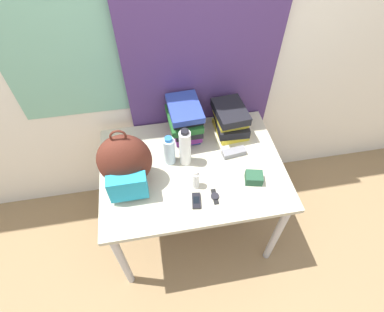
{
  "coord_description": "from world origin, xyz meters",
  "views": [
    {
      "loc": [
        -0.2,
        -0.71,
        2.25
      ],
      "look_at": [
        0.0,
        0.42,
        0.88
      ],
      "focal_mm": 28.0,
      "sensor_mm": 36.0,
      "label": 1
    }
  ],
  "objects_px": {
    "sports_bottle": "(185,147)",
    "cell_phone": "(196,201)",
    "book_stack_left": "(185,120)",
    "sunscreen_bottle": "(195,179)",
    "book_stack_center": "(231,119)",
    "backpack": "(125,163)",
    "wristwatch": "(215,196)",
    "water_bottle": "(169,151)",
    "sunglasses_case": "(234,152)",
    "camera_pouch": "(254,178)"
  },
  "relations": [
    {
      "from": "book_stack_center",
      "to": "sports_bottle",
      "type": "relative_size",
      "value": 0.99
    },
    {
      "from": "water_bottle",
      "to": "cell_phone",
      "type": "bearing_deg",
      "value": -71.18
    },
    {
      "from": "sports_bottle",
      "to": "sunscreen_bottle",
      "type": "xyz_separation_m",
      "value": [
        0.03,
        -0.19,
        -0.07
      ]
    },
    {
      "from": "backpack",
      "to": "sunglasses_case",
      "type": "relative_size",
      "value": 2.71
    },
    {
      "from": "book_stack_left",
      "to": "cell_phone",
      "type": "height_order",
      "value": "book_stack_left"
    },
    {
      "from": "sunglasses_case",
      "to": "camera_pouch",
      "type": "distance_m",
      "value": 0.23
    },
    {
      "from": "sunglasses_case",
      "to": "backpack",
      "type": "bearing_deg",
      "value": -171.59
    },
    {
      "from": "sports_bottle",
      "to": "book_stack_center",
      "type": "bearing_deg",
      "value": 32.41
    },
    {
      "from": "book_stack_left",
      "to": "book_stack_center",
      "type": "xyz_separation_m",
      "value": [
        0.3,
        -0.01,
        -0.04
      ]
    },
    {
      "from": "water_bottle",
      "to": "book_stack_left",
      "type": "bearing_deg",
      "value": 57.29
    },
    {
      "from": "cell_phone",
      "to": "camera_pouch",
      "type": "xyz_separation_m",
      "value": [
        0.36,
        0.08,
        0.02
      ]
    },
    {
      "from": "sports_bottle",
      "to": "backpack",
      "type": "bearing_deg",
      "value": -164.8
    },
    {
      "from": "backpack",
      "to": "sunscreen_bottle",
      "type": "bearing_deg",
      "value": -14.38
    },
    {
      "from": "sunscreen_bottle",
      "to": "wristwatch",
      "type": "bearing_deg",
      "value": -44.68
    },
    {
      "from": "sunscreen_bottle",
      "to": "backpack",
      "type": "bearing_deg",
      "value": 165.62
    },
    {
      "from": "backpack",
      "to": "book_stack_center",
      "type": "distance_m",
      "value": 0.76
    },
    {
      "from": "backpack",
      "to": "water_bottle",
      "type": "distance_m",
      "value": 0.29
    },
    {
      "from": "book_stack_center",
      "to": "cell_phone",
      "type": "xyz_separation_m",
      "value": [
        -0.33,
        -0.52,
        -0.09
      ]
    },
    {
      "from": "water_bottle",
      "to": "sports_bottle",
      "type": "xyz_separation_m",
      "value": [
        0.09,
        -0.02,
        0.03
      ]
    },
    {
      "from": "book_stack_center",
      "to": "backpack",
      "type": "bearing_deg",
      "value": -155.74
    },
    {
      "from": "sunscreen_bottle",
      "to": "sunglasses_case",
      "type": "height_order",
      "value": "sunscreen_bottle"
    },
    {
      "from": "cell_phone",
      "to": "sunglasses_case",
      "type": "xyz_separation_m",
      "value": [
        0.3,
        0.3,
        0.01
      ]
    },
    {
      "from": "sunglasses_case",
      "to": "camera_pouch",
      "type": "bearing_deg",
      "value": -74.62
    },
    {
      "from": "water_bottle",
      "to": "cell_phone",
      "type": "xyz_separation_m",
      "value": [
        0.11,
        -0.32,
        -0.09
      ]
    },
    {
      "from": "book_stack_left",
      "to": "water_bottle",
      "type": "distance_m",
      "value": 0.25
    },
    {
      "from": "camera_pouch",
      "to": "sunscreen_bottle",
      "type": "bearing_deg",
      "value": 175.73
    },
    {
      "from": "backpack",
      "to": "book_stack_center",
      "type": "relative_size",
      "value": 1.54
    },
    {
      "from": "book_stack_left",
      "to": "sunscreen_bottle",
      "type": "distance_m",
      "value": 0.42
    },
    {
      "from": "backpack",
      "to": "cell_phone",
      "type": "relative_size",
      "value": 3.95
    },
    {
      "from": "sunglasses_case",
      "to": "wristwatch",
      "type": "xyz_separation_m",
      "value": [
        -0.19,
        -0.29,
        -0.01
      ]
    },
    {
      "from": "water_bottle",
      "to": "sports_bottle",
      "type": "height_order",
      "value": "sports_bottle"
    },
    {
      "from": "book_stack_left",
      "to": "camera_pouch",
      "type": "height_order",
      "value": "book_stack_left"
    },
    {
      "from": "backpack",
      "to": "sunscreen_bottle",
      "type": "relative_size",
      "value": 2.98
    },
    {
      "from": "book_stack_left",
      "to": "sunglasses_case",
      "type": "bearing_deg",
      "value": -38.34
    },
    {
      "from": "cell_phone",
      "to": "camera_pouch",
      "type": "bearing_deg",
      "value": 12.75
    },
    {
      "from": "book_stack_left",
      "to": "sunscreen_bottle",
      "type": "bearing_deg",
      "value": -91.38
    },
    {
      "from": "water_bottle",
      "to": "cell_phone",
      "type": "distance_m",
      "value": 0.35
    },
    {
      "from": "book_stack_left",
      "to": "camera_pouch",
      "type": "distance_m",
      "value": 0.57
    },
    {
      "from": "book_stack_center",
      "to": "book_stack_left",
      "type": "bearing_deg",
      "value": 178.93
    },
    {
      "from": "wristwatch",
      "to": "water_bottle",
      "type": "bearing_deg",
      "value": 125.64
    },
    {
      "from": "backpack",
      "to": "book_stack_left",
      "type": "bearing_deg",
      "value": 39.29
    },
    {
      "from": "book_stack_center",
      "to": "wristwatch",
      "type": "bearing_deg",
      "value": -113.27
    },
    {
      "from": "wristwatch",
      "to": "backpack",
      "type": "bearing_deg",
      "value": 157.92
    },
    {
      "from": "cell_phone",
      "to": "wristwatch",
      "type": "height_order",
      "value": "cell_phone"
    },
    {
      "from": "backpack",
      "to": "sports_bottle",
      "type": "relative_size",
      "value": 1.53
    },
    {
      "from": "book_stack_left",
      "to": "sunscreen_bottle",
      "type": "relative_size",
      "value": 2.04
    },
    {
      "from": "sunglasses_case",
      "to": "wristwatch",
      "type": "height_order",
      "value": "sunglasses_case"
    },
    {
      "from": "sports_bottle",
      "to": "cell_phone",
      "type": "bearing_deg",
      "value": -87.39
    },
    {
      "from": "sports_bottle",
      "to": "cell_phone",
      "type": "distance_m",
      "value": 0.33
    },
    {
      "from": "backpack",
      "to": "wristwatch",
      "type": "relative_size",
      "value": 4.05
    }
  ]
}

